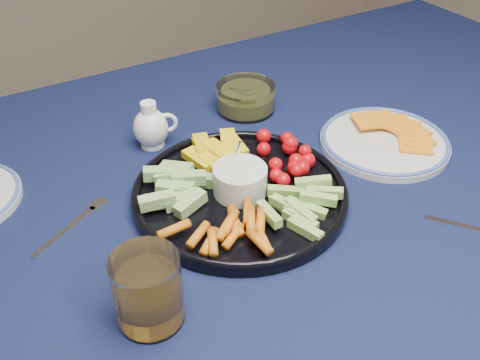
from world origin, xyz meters
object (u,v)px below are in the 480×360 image
dining_table (290,216)px  pickle_bowl (246,99)px  creamer_pitcher (151,127)px  juice_tumbler (149,294)px  cheese_plate (385,140)px  crudite_platter (239,190)px

dining_table → pickle_bowl: pickle_bowl is taller
creamer_pitcher → juice_tumbler: juice_tumbler is taller
creamer_pitcher → pickle_bowl: creamer_pitcher is taller
pickle_bowl → cheese_plate: bearing=-58.5°
cheese_plate → juice_tumbler: 0.53m
dining_table → crudite_platter: bearing=-176.4°
dining_table → juice_tumbler: bearing=-154.7°
crudite_platter → pickle_bowl: 0.28m
crudite_platter → creamer_pitcher: bearing=104.1°
juice_tumbler → crudite_platter: bearing=34.6°
creamer_pitcher → juice_tumbler: bearing=-113.5°
creamer_pitcher → pickle_bowl: 0.21m
dining_table → creamer_pitcher: 0.29m
dining_table → creamer_pitcher: size_ratio=19.41×
pickle_bowl → creamer_pitcher: bearing=-173.1°
dining_table → pickle_bowl: size_ratio=14.51×
creamer_pitcher → dining_table: bearing=-51.5°
creamer_pitcher → cheese_plate: bearing=-30.9°
pickle_bowl → juice_tumbler: bearing=-133.7°
crudite_platter → pickle_bowl: bearing=56.6°
dining_table → cheese_plate: bearing=-2.3°
creamer_pitcher → cheese_plate: creamer_pitcher is taller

